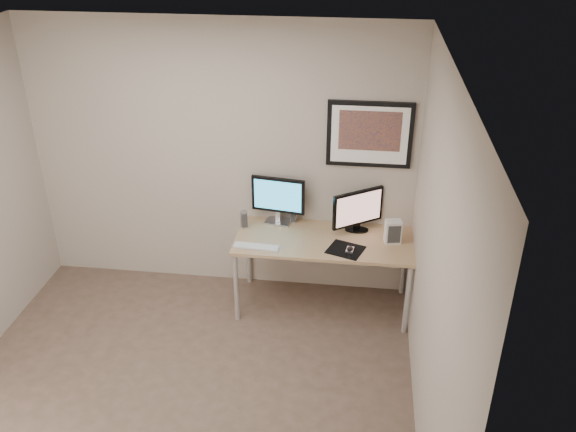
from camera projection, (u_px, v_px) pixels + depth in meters
The scene contains 12 objects.
floor at pixel (181, 397), 4.76m from camera, with size 3.60×3.60×0.00m, color #4D3F30.
room at pixel (180, 183), 4.38m from camera, with size 3.60×3.60×3.60m.
desk at pixel (324, 245), 5.52m from camera, with size 1.60×0.70×0.73m.
framed_art at pixel (370, 135), 5.32m from camera, with size 0.75×0.04×0.60m.
monitor_large at pixel (278, 198), 5.65m from camera, with size 0.50×0.19×0.46m.
monitor_tv at pixel (358, 210), 5.53m from camera, with size 0.44×0.31×0.40m.
speaker_left at pixel (244, 219), 5.65m from camera, with size 0.07×0.07×0.16m, color #AAAAAF.
speaker_right at pixel (293, 213), 5.75m from camera, with size 0.07×0.07×0.17m, color #AAAAAF.
keyboard at pixel (256, 247), 5.36m from camera, with size 0.41×0.11×0.01m, color #B7B7BC.
mousepad at pixel (346, 250), 5.32m from camera, with size 0.30×0.26×0.00m, color black.
mouse at pixel (350, 249), 5.29m from camera, with size 0.06×0.10×0.03m, color black.
fan_unit at pixel (393, 232), 5.39m from camera, with size 0.14×0.10×0.21m, color silver.
Camera 1 is at (1.28, -3.41, 3.48)m, focal length 38.00 mm.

